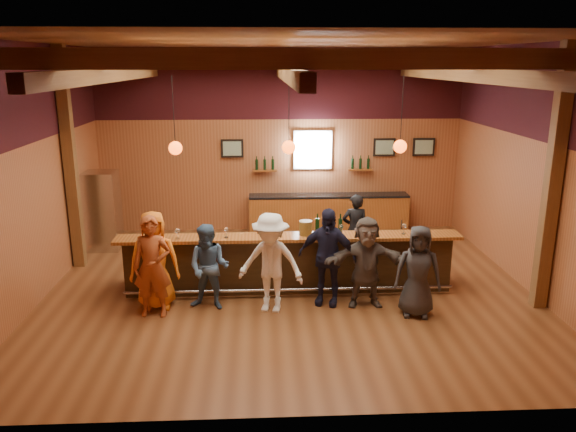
{
  "coord_description": "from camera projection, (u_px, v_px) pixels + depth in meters",
  "views": [
    {
      "loc": [
        -0.51,
        -9.91,
        4.17
      ],
      "look_at": [
        0.0,
        0.3,
        1.35
      ],
      "focal_mm": 35.0,
      "sensor_mm": 36.0,
      "label": 1
    }
  ],
  "objects": [
    {
      "name": "customer_dark",
      "position": [
        418.0,
        271.0,
        9.37
      ],
      "size": [
        0.86,
        0.65,
        1.57
      ],
      "primitive_type": "imported",
      "rotation": [
        0.0,
        0.0,
        -0.21
      ],
      "color": "#2B2A2D",
      "rests_on": "ground"
    },
    {
      "name": "glass_h",
      "position": [
        404.0,
        226.0,
        10.27
      ],
      "size": [
        0.09,
        0.09,
        0.2
      ],
      "color": "silver",
      "rests_on": "bar_counter"
    },
    {
      "name": "bartender",
      "position": [
        355.0,
        230.0,
        11.79
      ],
      "size": [
        0.56,
        0.38,
        1.52
      ],
      "primitive_type": "imported",
      "rotation": [
        0.0,
        0.0,
        3.16
      ],
      "color": "black",
      "rests_on": "ground"
    },
    {
      "name": "window",
      "position": [
        313.0,
        150.0,
        13.97
      ],
      "size": [
        0.95,
        0.09,
        0.95
      ],
      "color": "silver",
      "rests_on": "room"
    },
    {
      "name": "glass_b",
      "position": [
        178.0,
        231.0,
        9.99
      ],
      "size": [
        0.09,
        0.09,
        0.2
      ],
      "color": "silver",
      "rests_on": "bar_counter"
    },
    {
      "name": "pendant_lights",
      "position": [
        289.0,
        147.0,
        9.96
      ],
      "size": [
        4.24,
        0.24,
        1.37
      ],
      "color": "black",
      "rests_on": "room"
    },
    {
      "name": "customer_orange",
      "position": [
        154.0,
        260.0,
        9.65
      ],
      "size": [
        0.91,
        0.65,
        1.74
      ],
      "primitive_type": "imported",
      "rotation": [
        0.0,
        0.0,
        0.13
      ],
      "color": "orange",
      "rests_on": "ground"
    },
    {
      "name": "bar_counter",
      "position": [
        289.0,
        260.0,
        10.68
      ],
      "size": [
        6.3,
        1.07,
        1.11
      ],
      "color": "black",
      "rests_on": "ground"
    },
    {
      "name": "customer_white",
      "position": [
        271.0,
        263.0,
        9.52
      ],
      "size": [
        1.26,
        0.94,
        1.74
      ],
      "primitive_type": "imported",
      "rotation": [
        0.0,
        0.0,
        -0.28
      ],
      "color": "white",
      "rests_on": "ground"
    },
    {
      "name": "customer_redvest",
      "position": [
        152.0,
        267.0,
        9.34
      ],
      "size": [
        0.65,
        0.44,
        1.74
      ],
      "primitive_type": "imported",
      "rotation": [
        0.0,
        0.0,
        -0.04
      ],
      "color": "#9B411C",
      "rests_on": "ground"
    },
    {
      "name": "customer_denim",
      "position": [
        209.0,
        267.0,
        9.64
      ],
      "size": [
        0.85,
        0.74,
        1.51
      ],
      "primitive_type": "imported",
      "rotation": [
        0.0,
        0.0,
        -0.25
      ],
      "color": "#446388",
      "rests_on": "ground"
    },
    {
      "name": "room",
      "position": [
        289.0,
        118.0,
        9.88
      ],
      "size": [
        9.04,
        9.0,
        4.52
      ],
      "color": "brown",
      "rests_on": "ground"
    },
    {
      "name": "customer_navy",
      "position": [
        327.0,
        257.0,
        9.81
      ],
      "size": [
        1.11,
        0.72,
        1.75
      ],
      "primitive_type": "imported",
      "rotation": [
        0.0,
        0.0,
        -0.31
      ],
      "color": "black",
      "rests_on": "ground"
    },
    {
      "name": "glass_d",
      "position": [
        226.0,
        230.0,
        10.06
      ],
      "size": [
        0.08,
        0.08,
        0.19
      ],
      "color": "silver",
      "rests_on": "bar_counter"
    },
    {
      "name": "glass_c",
      "position": [
        200.0,
        230.0,
        10.13
      ],
      "size": [
        0.07,
        0.07,
        0.17
      ],
      "color": "silver",
      "rests_on": "bar_counter"
    },
    {
      "name": "glass_f",
      "position": [
        341.0,
        227.0,
        10.23
      ],
      "size": [
        0.09,
        0.09,
        0.2
      ],
      "color": "silver",
      "rests_on": "bar_counter"
    },
    {
      "name": "wine_shelves",
      "position": [
        313.0,
        167.0,
        14.02
      ],
      "size": [
        3.0,
        0.18,
        0.3
      ],
      "color": "brown",
      "rests_on": "room"
    },
    {
      "name": "glass_e",
      "position": [
        263.0,
        229.0,
        10.22
      ],
      "size": [
        0.07,
        0.07,
        0.17
      ],
      "color": "silver",
      "rests_on": "bar_counter"
    },
    {
      "name": "glass_a",
      "position": [
        157.0,
        230.0,
        10.14
      ],
      "size": [
        0.07,
        0.07,
        0.16
      ],
      "color": "silver",
      "rests_on": "bar_counter"
    },
    {
      "name": "stainless_fridge",
      "position": [
        103.0,
        211.0,
        12.74
      ],
      "size": [
        0.7,
        0.7,
        1.8
      ],
      "primitive_type": "cube",
      "color": "silver",
      "rests_on": "ground"
    },
    {
      "name": "back_bar_cabinet",
      "position": [
        329.0,
        213.0,
        14.19
      ],
      "size": [
        4.0,
        0.52,
        0.95
      ],
      "color": "brown",
      "rests_on": "ground"
    },
    {
      "name": "customer_brown",
      "position": [
        366.0,
        262.0,
        9.74
      ],
      "size": [
        1.5,
        0.49,
        1.61
      ],
      "primitive_type": "imported",
      "rotation": [
        0.0,
        0.0,
        -0.01
      ],
      "color": "#544943",
      "rests_on": "ground"
    },
    {
      "name": "framed_pictures",
      "position": [
        347.0,
        148.0,
        13.99
      ],
      "size": [
        5.35,
        0.05,
        0.45
      ],
      "color": "black",
      "rests_on": "room"
    },
    {
      "name": "ice_bucket",
      "position": [
        306.0,
        228.0,
        10.23
      ],
      "size": [
        0.24,
        0.24,
        0.26
      ],
      "primitive_type": "cylinder",
      "color": "brown",
      "rests_on": "bar_counter"
    },
    {
      "name": "glass_g",
      "position": [
        361.0,
        227.0,
        10.34
      ],
      "size": [
        0.08,
        0.08,
        0.17
      ],
      "color": "silver",
      "rests_on": "bar_counter"
    },
    {
      "name": "bottle_b",
      "position": [
        340.0,
        226.0,
        10.33
      ],
      "size": [
        0.08,
        0.08,
        0.37
      ],
      "color": "black",
      "rests_on": "bar_counter"
    },
    {
      "name": "bottle_a",
      "position": [
        317.0,
        225.0,
        10.35
      ],
      "size": [
        0.08,
        0.08,
        0.36
      ],
      "color": "black",
      "rests_on": "bar_counter"
    }
  ]
}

